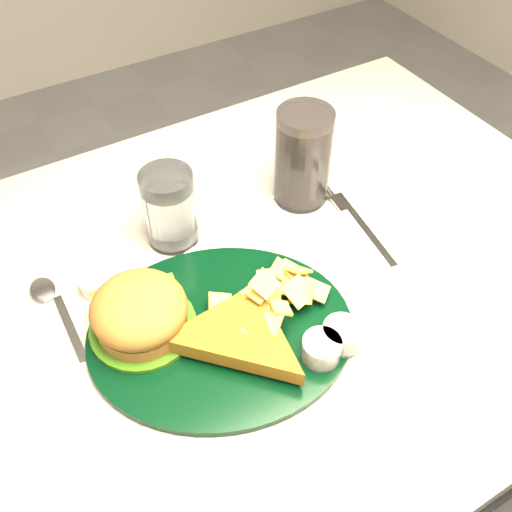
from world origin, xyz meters
The scene contains 9 objects.
ground centered at (0.00, 0.00, 0.00)m, with size 4.00×4.00×0.00m, color gray.
table centered at (0.00, 0.00, 0.38)m, with size 1.20×0.80×0.75m, color #ACA69C, non-canonical shape.
dinner_plate centered at (-0.06, -0.07, 0.79)m, with size 0.35×0.29×0.08m, color black, non-canonical shape.
water_glass centered at (-0.04, 0.13, 0.81)m, with size 0.08×0.08×0.12m, color white.
cola_glass centered at (0.18, 0.11, 0.83)m, with size 0.09×0.09×0.16m, color black.
fork_napkin centered at (0.22, -0.02, 0.76)m, with size 0.13×0.17×0.01m, color white, non-canonical shape.
spoon centered at (-0.23, 0.04, 0.76)m, with size 0.04×0.16×0.01m, color white, non-canonical shape.
ramekin centered at (-0.18, 0.09, 0.76)m, with size 0.04×0.04×0.03m, color silver.
wrapped_straw centered at (0.03, 0.10, 0.75)m, with size 0.21×0.07×0.01m, color white, non-canonical shape.
Camera 1 is at (-0.24, -0.46, 1.37)m, focal length 40.00 mm.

